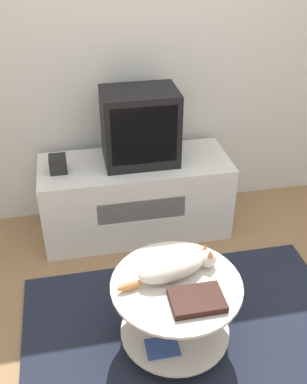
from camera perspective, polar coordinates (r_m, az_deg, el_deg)
name	(u,v)px	position (r m, az deg, el deg)	size (l,w,h in m)	color
ground_plane	(191,342)	(2.79, 4.73, -18.40)	(12.00, 12.00, 0.00)	#93704C
wall_back	(143,49)	(3.32, -1.32, 17.74)	(8.00, 0.05, 2.60)	silver
rug	(191,340)	(2.78, 4.74, -18.27)	(1.94, 1.38, 0.02)	#1E2333
tv_stand	(136,197)	(3.39, -2.28, -0.59)	(1.38, 0.55, 0.59)	silver
tv	(140,127)	(3.15, -1.73, 8.27)	(0.52, 0.36, 0.53)	black
speaker	(58,164)	(3.16, -12.04, 3.49)	(0.12, 0.12, 0.12)	black
coffee_table	(176,307)	(2.54, 2.88, -14.34)	(0.70, 0.70, 0.46)	#B2B2B7
dvd_box	(197,300)	(2.31, 5.54, -13.49)	(0.27, 0.19, 0.04)	black
cat	(175,267)	(2.41, 2.77, -9.49)	(0.57, 0.24, 0.13)	silver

